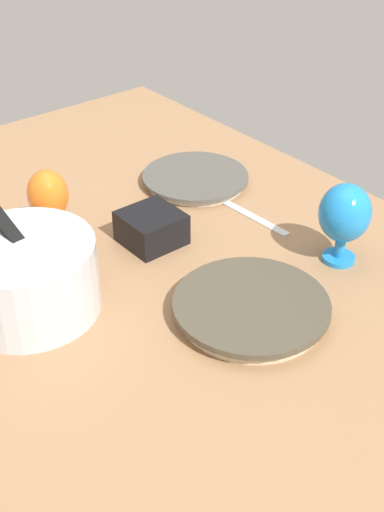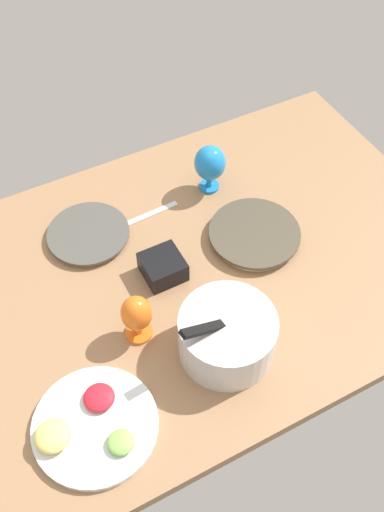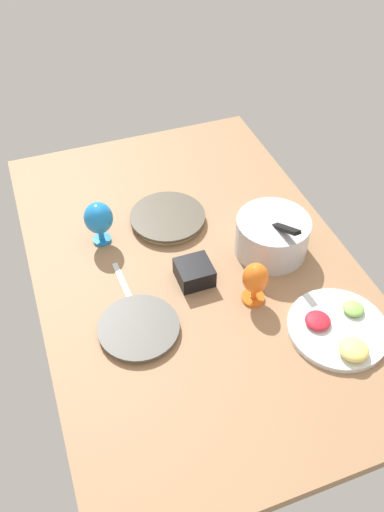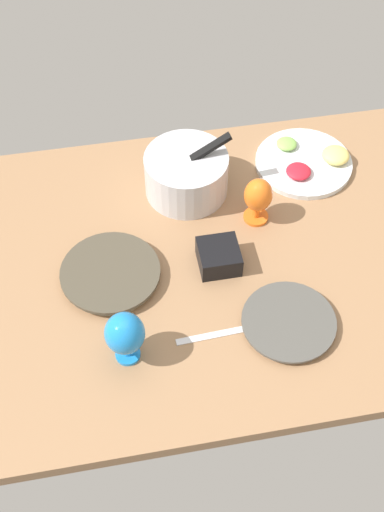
{
  "view_description": "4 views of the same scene",
  "coord_description": "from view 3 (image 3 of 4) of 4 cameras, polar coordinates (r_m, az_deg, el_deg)",
  "views": [
    {
      "loc": [
        -87.08,
        64.23,
        74.67
      ],
      "look_at": [
        -5.56,
        -2.06,
        3.24
      ],
      "focal_mm": 47.83,
      "sensor_mm": 36.0,
      "label": 1
    },
    {
      "loc": [
        45.22,
        87.98,
        133.5
      ],
      "look_at": [
        -1.73,
        -1.73,
        3.24
      ],
      "focal_mm": 40.8,
      "sensor_mm": 36.0,
      "label": 2
    },
    {
      "loc": [
        115.28,
        -42.16,
        128.49
      ],
      "look_at": [
        0.12,
        -0.28,
        3.24
      ],
      "focal_mm": 37.16,
      "sensor_mm": 36.0,
      "label": 3
    },
    {
      "loc": [
        -19.57,
        -109.32,
        146.64
      ],
      "look_at": [
        0.14,
        -0.62,
        3.24
      ],
      "focal_mm": 46.61,
      "sensor_mm": 36.0,
      "label": 4
    }
  ],
  "objects": [
    {
      "name": "ground_plane",
      "position": [
        1.79,
        0.07,
        -1.12
      ],
      "size": [
        160.0,
        104.0,
        4.0
      ],
      "primitive_type": "cube",
      "color": "#99704C"
    },
    {
      "name": "dinner_plate_left",
      "position": [
        1.92,
        -2.63,
        4.09
      ],
      "size": [
        27.15,
        27.15,
        3.0
      ],
      "color": "beige",
      "rests_on": "ground_plane"
    },
    {
      "name": "dinner_plate_right",
      "position": [
        1.59,
        -5.74,
        -7.74
      ],
      "size": [
        24.42,
        24.42,
        2.19
      ],
      "color": "silver",
      "rests_on": "ground_plane"
    },
    {
      "name": "mixing_bowl",
      "position": [
        1.79,
        8.62,
        2.3
      ],
      "size": [
        25.68,
        24.63,
        19.42
      ],
      "color": "silver",
      "rests_on": "ground_plane"
    },
    {
      "name": "fruit_platter",
      "position": [
        1.64,
        15.53,
        -7.63
      ],
      "size": [
        30.0,
        30.0,
        5.37
      ],
      "color": "silver",
      "rests_on": "ground_plane"
    },
    {
      "name": "hurricane_glass_orange",
      "position": [
        1.61,
        6.83,
        -2.55
      ],
      "size": [
        8.14,
        8.14,
        14.96
      ],
      "color": "orange",
      "rests_on": "ground_plane"
    },
    {
      "name": "hurricane_glass_blue",
      "position": [
        1.81,
        -10.03,
        3.96
      ],
      "size": [
        9.84,
        9.84,
        16.27
      ],
      "color": "#1E81D5",
      "rests_on": "ground_plane"
    },
    {
      "name": "square_bowl_black",
      "position": [
        1.7,
        0.25,
        -1.69
      ],
      "size": [
        11.09,
        11.09,
        6.47
      ],
      "color": "black",
      "rests_on": "ground_plane"
    },
    {
      "name": "fork_by_right_plate",
      "position": [
        1.73,
        -7.48,
        -2.75
      ],
      "size": [
        18.07,
        2.65,
        0.6
      ],
      "primitive_type": "cube",
      "rotation": [
        0.0,
        0.0,
        0.05
      ],
      "color": "silver",
      "rests_on": "ground_plane"
    }
  ]
}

